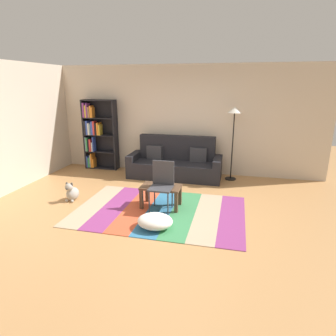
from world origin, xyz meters
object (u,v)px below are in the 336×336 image
at_px(pouf, 155,221).
at_px(bookshelf, 97,134).
at_px(dog, 72,193).
at_px(tv_remote, 165,187).
at_px(folding_chair, 162,182).
at_px(couch, 175,164).
at_px(coffee_table, 161,190).
at_px(standing_lamp, 234,119).

bearing_deg(pouf, bookshelf, 129.76).
distance_m(dog, tv_remote, 1.92).
height_order(tv_remote, folding_chair, folding_chair).
xyz_separation_m(couch, tv_remote, (0.23, -1.92, 0.09)).
bearing_deg(coffee_table, standing_lamp, 58.31).
bearing_deg(tv_remote, standing_lamp, 52.61).
bearing_deg(pouf, standing_lamp, 68.51).
distance_m(bookshelf, folding_chair, 3.29).
relative_size(bookshelf, dog, 4.63).
distance_m(pouf, standing_lamp, 3.30).
distance_m(coffee_table, dog, 1.82).
distance_m(pouf, tv_remote, 0.83).
xyz_separation_m(bookshelf, standing_lamp, (3.57, -0.16, 0.51)).
bearing_deg(coffee_table, couch, 94.00).
bearing_deg(folding_chair, pouf, -64.43).
distance_m(bookshelf, dog, 2.43).
height_order(bookshelf, folding_chair, bookshelf).
xyz_separation_m(coffee_table, dog, (-1.80, -0.09, -0.18)).
xyz_separation_m(dog, tv_remote, (1.90, 0.04, 0.27)).
height_order(standing_lamp, tv_remote, standing_lamp).
height_order(bookshelf, tv_remote, bookshelf).
height_order(pouf, standing_lamp, standing_lamp).
distance_m(couch, pouf, 2.70).
relative_size(dog, standing_lamp, 0.23).
distance_m(bookshelf, pouf, 3.95).
xyz_separation_m(couch, dog, (-1.67, -1.95, -0.18)).
xyz_separation_m(pouf, dog, (-1.92, 0.73, 0.04)).
xyz_separation_m(couch, pouf, (0.25, -2.68, -0.21)).
distance_m(bookshelf, standing_lamp, 3.61).
bearing_deg(standing_lamp, couch, -174.90).
height_order(dog, standing_lamp, standing_lamp).
relative_size(tv_remote, folding_chair, 0.17).
xyz_separation_m(couch, standing_lamp, (1.35, 0.12, 1.12)).
distance_m(coffee_table, tv_remote, 0.14).
bearing_deg(bookshelf, tv_remote, -41.98).
height_order(couch, folding_chair, couch).
xyz_separation_m(bookshelf, folding_chair, (2.39, -2.22, -0.40)).
bearing_deg(standing_lamp, tv_remote, -118.97).
bearing_deg(dog, pouf, -20.80).
relative_size(pouf, folding_chair, 0.64).
distance_m(couch, dog, 2.58).
height_order(bookshelf, coffee_table, bookshelf).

